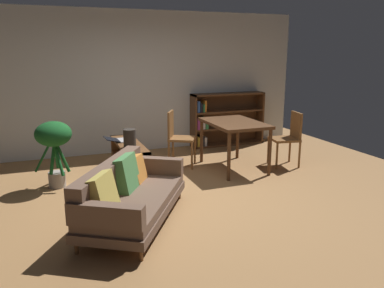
{
  "coord_description": "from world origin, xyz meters",
  "views": [
    {
      "loc": [
        -1.65,
        -4.74,
        1.95
      ],
      "look_at": [
        0.17,
        0.06,
        0.71
      ],
      "focal_mm": 36.12,
      "sensor_mm": 36.0,
      "label": 1
    }
  ],
  "objects_px": {
    "potted_floor_plant": "(54,140)",
    "dining_chair_near": "(178,135)",
    "fabric_couch": "(128,193)",
    "media_console": "(130,159)",
    "desk_speaker": "(130,138)",
    "dining_table": "(234,127)",
    "bookshelf": "(223,120)",
    "open_laptop": "(121,140)",
    "dining_chair_far": "(289,136)"
  },
  "relations": [
    {
      "from": "dining_table",
      "to": "dining_chair_far",
      "type": "relative_size",
      "value": 1.29
    },
    {
      "from": "dining_chair_far",
      "to": "dining_chair_near",
      "type": "bearing_deg",
      "value": 160.53
    },
    {
      "from": "bookshelf",
      "to": "dining_table",
      "type": "bearing_deg",
      "value": -109.11
    },
    {
      "from": "desk_speaker",
      "to": "potted_floor_plant",
      "type": "bearing_deg",
      "value": 178.24
    },
    {
      "from": "potted_floor_plant",
      "to": "dining_chair_near",
      "type": "xyz_separation_m",
      "value": [
        2.0,
        0.37,
        -0.16
      ]
    },
    {
      "from": "media_console",
      "to": "dining_table",
      "type": "bearing_deg",
      "value": -11.43
    },
    {
      "from": "media_console",
      "to": "bookshelf",
      "type": "relative_size",
      "value": 0.87
    },
    {
      "from": "desk_speaker",
      "to": "potted_floor_plant",
      "type": "xyz_separation_m",
      "value": [
        -1.09,
        0.03,
        0.05
      ]
    },
    {
      "from": "desk_speaker",
      "to": "dining_chair_near",
      "type": "distance_m",
      "value": 1.0
    },
    {
      "from": "dining_chair_near",
      "to": "dining_chair_far",
      "type": "relative_size",
      "value": 1.03
    },
    {
      "from": "media_console",
      "to": "dining_chair_near",
      "type": "height_order",
      "value": "dining_chair_near"
    },
    {
      "from": "media_console",
      "to": "desk_speaker",
      "type": "height_order",
      "value": "desk_speaker"
    },
    {
      "from": "open_laptop",
      "to": "dining_table",
      "type": "xyz_separation_m",
      "value": [
        1.8,
        -0.56,
        0.19
      ]
    },
    {
      "from": "dining_chair_near",
      "to": "fabric_couch",
      "type": "bearing_deg",
      "value": -123.37
    },
    {
      "from": "bookshelf",
      "to": "dining_chair_near",
      "type": "bearing_deg",
      "value": -140.39
    },
    {
      "from": "fabric_couch",
      "to": "bookshelf",
      "type": "distance_m",
      "value": 4.07
    },
    {
      "from": "open_laptop",
      "to": "desk_speaker",
      "type": "xyz_separation_m",
      "value": [
        0.05,
        -0.5,
        0.12
      ]
    },
    {
      "from": "open_laptop",
      "to": "potted_floor_plant",
      "type": "distance_m",
      "value": 1.15
    },
    {
      "from": "media_console",
      "to": "desk_speaker",
      "type": "relative_size",
      "value": 4.8
    },
    {
      "from": "media_console",
      "to": "dining_chair_far",
      "type": "bearing_deg",
      "value": -10.94
    },
    {
      "from": "fabric_couch",
      "to": "open_laptop",
      "type": "relative_size",
      "value": 4.07
    },
    {
      "from": "fabric_couch",
      "to": "potted_floor_plant",
      "type": "height_order",
      "value": "potted_floor_plant"
    },
    {
      "from": "fabric_couch",
      "to": "dining_chair_near",
      "type": "bearing_deg",
      "value": 56.63
    },
    {
      "from": "fabric_couch",
      "to": "desk_speaker",
      "type": "distance_m",
      "value": 1.58
    },
    {
      "from": "potted_floor_plant",
      "to": "bookshelf",
      "type": "bearing_deg",
      "value": 24.25
    },
    {
      "from": "potted_floor_plant",
      "to": "fabric_couch",
      "type": "bearing_deg",
      "value": -64.42
    },
    {
      "from": "potted_floor_plant",
      "to": "dining_table",
      "type": "xyz_separation_m",
      "value": [
        2.83,
        -0.09,
        0.01
      ]
    },
    {
      "from": "media_console",
      "to": "dining_chair_far",
      "type": "xyz_separation_m",
      "value": [
        2.67,
        -0.52,
        0.28
      ]
    },
    {
      "from": "open_laptop",
      "to": "desk_speaker",
      "type": "bearing_deg",
      "value": -84.4
    },
    {
      "from": "media_console",
      "to": "dining_chair_near",
      "type": "bearing_deg",
      "value": 8.01
    },
    {
      "from": "open_laptop",
      "to": "dining_chair_near",
      "type": "bearing_deg",
      "value": -5.73
    },
    {
      "from": "fabric_couch",
      "to": "dining_table",
      "type": "relative_size",
      "value": 1.61
    },
    {
      "from": "bookshelf",
      "to": "potted_floor_plant",
      "type": "bearing_deg",
      "value": -155.75
    },
    {
      "from": "fabric_couch",
      "to": "open_laptop",
      "type": "bearing_deg",
      "value": 81.5
    },
    {
      "from": "open_laptop",
      "to": "dining_chair_near",
      "type": "distance_m",
      "value": 0.96
    },
    {
      "from": "open_laptop",
      "to": "fabric_couch",
      "type": "bearing_deg",
      "value": -98.5
    },
    {
      "from": "fabric_couch",
      "to": "dining_chair_far",
      "type": "xyz_separation_m",
      "value": [
        3.06,
        1.28,
        0.18
      ]
    },
    {
      "from": "media_console",
      "to": "potted_floor_plant",
      "type": "height_order",
      "value": "potted_floor_plant"
    },
    {
      "from": "potted_floor_plant",
      "to": "bookshelf",
      "type": "height_order",
      "value": "bookshelf"
    },
    {
      "from": "desk_speaker",
      "to": "dining_table",
      "type": "xyz_separation_m",
      "value": [
        1.75,
        -0.06,
        0.07
      ]
    },
    {
      "from": "fabric_couch",
      "to": "dining_chair_near",
      "type": "relative_size",
      "value": 2.01
    },
    {
      "from": "fabric_couch",
      "to": "potted_floor_plant",
      "type": "relative_size",
      "value": 1.98
    },
    {
      "from": "dining_chair_near",
      "to": "dining_chair_far",
      "type": "bearing_deg",
      "value": -19.47
    },
    {
      "from": "desk_speaker",
      "to": "media_console",
      "type": "bearing_deg",
      "value": 80.9
    },
    {
      "from": "fabric_couch",
      "to": "desk_speaker",
      "type": "bearing_deg",
      "value": 76.94
    },
    {
      "from": "potted_floor_plant",
      "to": "dining_table",
      "type": "distance_m",
      "value": 2.84
    },
    {
      "from": "dining_chair_near",
      "to": "dining_table",
      "type": "bearing_deg",
      "value": -29.11
    },
    {
      "from": "dining_chair_far",
      "to": "bookshelf",
      "type": "xyz_separation_m",
      "value": [
        -0.4,
        1.79,
        0.01
      ]
    },
    {
      "from": "dining_chair_far",
      "to": "fabric_couch",
      "type": "bearing_deg",
      "value": -157.38
    },
    {
      "from": "desk_speaker",
      "to": "dining_chair_near",
      "type": "xyz_separation_m",
      "value": [
        0.91,
        0.41,
        -0.11
      ]
    }
  ]
}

